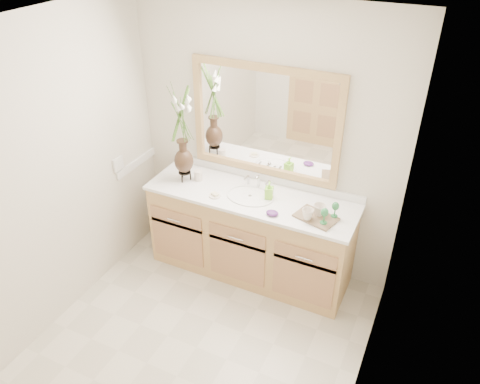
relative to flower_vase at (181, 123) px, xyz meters
The scene contains 21 objects.
floor 1.82m from the flower_vase, 57.17° to the right, with size 2.60×2.60×0.00m, color beige.
ceiling 1.56m from the flower_vase, 57.17° to the right, with size 2.40×2.60×0.02m, color white.
wall_back 0.73m from the flower_vase, 25.42° to the left, with size 2.40×0.02×2.40m, color silver.
wall_front 2.39m from the flower_vase, 74.37° to the right, with size 2.40×0.02×2.40m, color silver.
wall_left 1.16m from the flower_vase, 119.29° to the right, with size 0.02×2.60×2.40m, color silver.
wall_right 2.10m from the flower_vase, 28.38° to the right, with size 0.02×2.60×2.40m, color silver.
vanity 1.17m from the flower_vase, ahead, with size 1.80×0.55×0.80m.
counter 0.86m from the flower_vase, ahead, with size 1.84×0.57×0.03m, color white.
sink 0.88m from the flower_vase, ahead, with size 0.38×0.34×0.23m.
mirror 0.70m from the flower_vase, 23.80° to the left, with size 1.32×0.04×0.97m.
switch_plate 0.71m from the flower_vase, 157.09° to the right, with size 0.02×0.12×0.12m, color white.
flower_vase is the anchor object (origin of this frame).
tumbler 0.52m from the flower_vase, 24.91° to the left, with size 0.07×0.07×0.09m, color silver.
soap_dish 0.67m from the flower_vase, 19.05° to the right, with size 0.10×0.10×0.03m.
soap_bottle 0.93m from the flower_vase, ahead, with size 0.06×0.06×0.14m, color #86DE34.
purple_dish 1.08m from the flower_vase, 10.81° to the right, with size 0.10×0.08×0.04m, color #53236A.
tray 1.36m from the flower_vase, ahead, with size 0.32×0.21×0.02m, color brown.
mug_left 1.30m from the flower_vase, ahead, with size 0.09×0.09×0.09m, color silver.
mug_right 1.35m from the flower_vase, ahead, with size 0.10×0.09×0.10m, color silver.
goblet_front 1.40m from the flower_vase, ahead, with size 0.06×0.06×0.13m.
goblet_back 1.45m from the flower_vase, ahead, with size 0.06×0.06×0.13m.
Camera 1 is at (1.36, -2.07, 2.98)m, focal length 35.00 mm.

